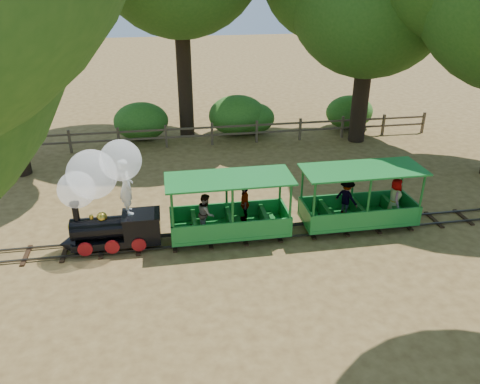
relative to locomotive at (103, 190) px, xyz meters
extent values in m
plane|color=#A28145|center=(4.78, -0.08, -1.78)|extent=(90.00, 90.00, 0.00)
cube|color=#3F3D3A|center=(4.78, -0.38, -1.70)|extent=(22.00, 0.05, 0.05)
cube|color=#3F3D3A|center=(4.78, 0.22, -1.70)|extent=(22.00, 0.05, 0.05)
cube|color=#382314|center=(4.78, -0.08, -1.75)|extent=(0.12, 1.00, 0.05)
cube|color=#382314|center=(-0.22, -0.08, -1.75)|extent=(0.12, 1.00, 0.05)
cube|color=#382314|center=(9.78, -0.08, -1.75)|extent=(0.12, 1.00, 0.05)
cube|color=black|center=(0.22, -0.08, -1.48)|extent=(2.39, 0.76, 0.20)
cylinder|color=black|center=(-0.16, -0.08, -1.08)|extent=(1.52, 0.61, 0.61)
cylinder|color=black|center=(-0.76, -0.08, -0.54)|extent=(0.17, 0.17, 0.48)
sphere|color=gold|center=(-0.10, -0.08, -0.75)|extent=(0.28, 0.28, 0.28)
cylinder|color=gold|center=(-0.38, -0.08, -0.73)|extent=(0.11, 0.11, 0.11)
cube|color=black|center=(0.93, -0.08, -1.09)|extent=(0.98, 0.76, 0.60)
cube|color=black|center=(0.93, -0.08, -0.77)|extent=(1.03, 0.82, 0.04)
cone|color=black|center=(-1.08, -0.08, -1.50)|extent=(0.49, 0.69, 0.69)
cylinder|color=gold|center=(-0.95, -0.08, -0.97)|extent=(0.11, 0.15, 0.15)
cylinder|color=maroon|center=(-0.59, -0.47, -1.48)|extent=(0.39, 0.07, 0.39)
cylinder|color=maroon|center=(-0.59, 0.31, -1.48)|extent=(0.39, 0.07, 0.39)
cylinder|color=maroon|center=(0.11, -0.47, -1.48)|extent=(0.39, 0.07, 0.39)
cylinder|color=maroon|center=(0.11, 0.31, -1.48)|extent=(0.39, 0.07, 0.39)
cylinder|color=maroon|center=(0.82, -0.47, -1.48)|extent=(0.39, 0.07, 0.39)
cylinder|color=maroon|center=(0.82, 0.31, -1.48)|extent=(0.39, 0.07, 0.39)
sphere|color=white|center=(-0.65, -0.03, 0.08)|extent=(0.98, 0.98, 0.98)
sphere|color=white|center=(-0.21, 0.02, 0.46)|extent=(1.30, 1.30, 1.30)
sphere|color=white|center=(0.55, 0.07, 0.79)|extent=(1.09, 1.09, 1.09)
imported|color=white|center=(0.61, 0.06, 0.04)|extent=(0.53, 0.65, 1.56)
cube|color=#1B7E2F|center=(3.37, -0.08, -1.46)|extent=(3.35, 1.28, 0.10)
cube|color=#166323|center=(3.37, -0.08, -1.58)|extent=(3.01, 0.49, 0.14)
cube|color=#1B7E2F|center=(3.37, -0.68, -1.17)|extent=(3.35, 0.06, 0.49)
cube|color=#1B7E2F|center=(3.37, 0.52, -1.17)|extent=(3.35, 0.06, 0.49)
cube|color=#1B7E2F|center=(3.37, -0.08, 0.11)|extent=(3.50, 1.43, 0.05)
cylinder|color=#166323|center=(1.78, -0.66, -0.67)|extent=(0.07, 0.07, 1.58)
cylinder|color=#166323|center=(1.78, 0.50, -0.67)|extent=(0.07, 0.07, 1.58)
cylinder|color=#166323|center=(4.97, -0.66, -0.67)|extent=(0.07, 0.07, 1.58)
cylinder|color=#166323|center=(4.97, 0.50, -0.67)|extent=(0.07, 0.07, 1.58)
cube|color=#166323|center=(2.37, -0.08, -1.21)|extent=(0.12, 1.08, 0.39)
cube|color=#166323|center=(3.37, -0.08, -1.21)|extent=(0.12, 1.08, 0.39)
cube|color=#166323|center=(4.38, -0.08, -1.21)|extent=(0.12, 1.08, 0.39)
cylinder|color=black|center=(2.30, -0.41, -1.54)|extent=(0.28, 0.06, 0.28)
cylinder|color=black|center=(2.30, 0.26, -1.54)|extent=(0.28, 0.06, 0.28)
cylinder|color=black|center=(4.44, -0.41, -1.54)|extent=(0.28, 0.06, 0.28)
cylinder|color=black|center=(4.44, 0.26, -1.54)|extent=(0.28, 0.06, 0.28)
imported|color=gray|center=(2.70, -0.19, -0.83)|extent=(0.49, 0.61, 1.17)
imported|color=gray|center=(3.86, 0.27, -0.86)|extent=(0.35, 0.68, 1.11)
cube|color=#1B7E2F|center=(7.23, -0.08, -1.46)|extent=(3.35, 1.28, 0.10)
cube|color=#166323|center=(7.23, -0.08, -1.58)|extent=(3.01, 0.49, 0.14)
cube|color=#1B7E2F|center=(7.23, -0.68, -1.17)|extent=(3.35, 0.06, 0.49)
cube|color=#1B7E2F|center=(7.23, 0.52, -1.17)|extent=(3.35, 0.06, 0.49)
cube|color=#1B7E2F|center=(7.23, -0.08, 0.11)|extent=(3.50, 1.43, 0.05)
cylinder|color=#166323|center=(5.64, -0.66, -0.67)|extent=(0.07, 0.07, 1.58)
cylinder|color=#166323|center=(5.64, 0.50, -0.67)|extent=(0.07, 0.07, 1.58)
cylinder|color=#166323|center=(8.83, -0.66, -0.67)|extent=(0.07, 0.07, 1.58)
cylinder|color=#166323|center=(8.83, 0.50, -0.67)|extent=(0.07, 0.07, 1.58)
cube|color=#166323|center=(6.23, -0.08, -1.21)|extent=(0.12, 1.08, 0.39)
cube|color=#166323|center=(7.23, -0.08, -1.21)|extent=(0.12, 1.08, 0.39)
cube|color=#166323|center=(8.24, -0.08, -1.21)|extent=(0.12, 1.08, 0.39)
cylinder|color=black|center=(6.16, -0.41, -1.54)|extent=(0.28, 0.06, 0.28)
cylinder|color=black|center=(6.16, 0.26, -1.54)|extent=(0.28, 0.06, 0.28)
cylinder|color=black|center=(8.30, -0.41, -1.54)|extent=(0.28, 0.06, 0.28)
cylinder|color=black|center=(8.30, 0.26, -1.54)|extent=(0.28, 0.06, 0.28)
imported|color=gray|center=(6.91, 0.11, -0.84)|extent=(0.77, 0.85, 1.15)
imported|color=gray|center=(8.29, -0.17, -0.81)|extent=(0.53, 0.67, 1.20)
cylinder|color=#2D2116|center=(-3.72, 5.92, 0.32)|extent=(0.70, 0.70, 4.19)
cylinder|color=#2D2116|center=(2.78, 9.42, 0.40)|extent=(0.66, 0.66, 4.35)
cylinder|color=#2D2116|center=(2.78, 9.42, 3.81)|extent=(0.50, 0.50, 2.49)
cylinder|color=#2D2116|center=(10.28, 7.42, -0.12)|extent=(0.72, 0.72, 3.31)
cylinder|color=#2D2116|center=(10.28, 7.42, 2.48)|extent=(0.54, 0.54, 1.89)
cube|color=brown|center=(-4.22, 7.92, -1.28)|extent=(0.10, 0.10, 1.00)
cube|color=brown|center=(-2.22, 7.92, -1.28)|extent=(0.10, 0.10, 1.00)
cube|color=brown|center=(-0.22, 7.92, -1.28)|extent=(0.10, 0.10, 1.00)
cube|color=brown|center=(1.78, 7.92, -1.28)|extent=(0.10, 0.10, 1.00)
cube|color=brown|center=(3.78, 7.92, -1.28)|extent=(0.10, 0.10, 1.00)
cube|color=brown|center=(5.78, 7.92, -1.28)|extent=(0.10, 0.10, 1.00)
cube|color=brown|center=(7.78, 7.92, -1.28)|extent=(0.10, 0.10, 1.00)
cube|color=brown|center=(9.78, 7.92, -1.28)|extent=(0.10, 0.10, 1.00)
cube|color=brown|center=(11.78, 7.92, -1.28)|extent=(0.10, 0.10, 1.00)
cube|color=brown|center=(13.78, 7.92, -1.28)|extent=(0.10, 0.10, 1.00)
cube|color=brown|center=(4.78, 7.92, -0.98)|extent=(18.00, 0.06, 0.08)
cube|color=brown|center=(4.78, 7.92, -1.33)|extent=(18.00, 0.06, 0.08)
ellipsoid|color=#2D6B1E|center=(0.72, 9.22, -0.93)|extent=(2.44, 1.88, 1.69)
ellipsoid|color=#2D6B1E|center=(5.11, 9.22, -0.86)|extent=(2.65, 2.04, 1.83)
ellipsoid|color=#2D6B1E|center=(5.84, 9.22, -1.05)|extent=(2.09, 1.61, 1.45)
ellipsoid|color=#2D6B1E|center=(10.60, 9.22, -0.98)|extent=(2.30, 1.77, 1.59)
camera|label=1|loc=(1.73, -11.59, 5.30)|focal=35.00mm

